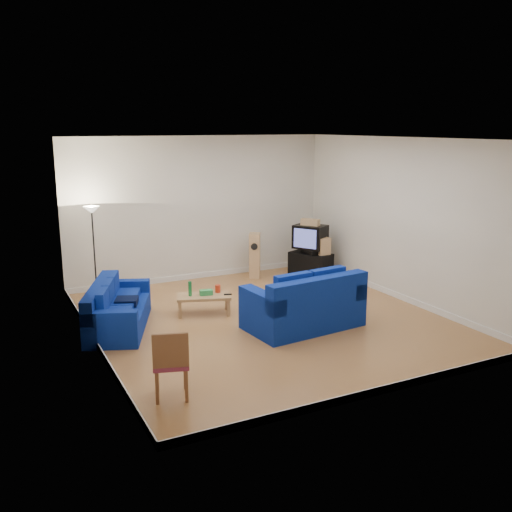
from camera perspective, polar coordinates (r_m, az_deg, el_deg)
name	(u,v)px	position (r m, az deg, el deg)	size (l,w,h in m)	color
room	(266,236)	(9.90, 1.03, 2.03)	(6.01, 6.51, 3.21)	brown
sofa_three_seat	(116,312)	(10.11, -13.85, -5.46)	(1.56, 2.20, 0.78)	navy
sofa_loveseat	(305,307)	(9.85, 4.95, -5.14)	(2.04, 1.27, 0.97)	navy
coffee_table	(204,298)	(10.60, -5.25, -4.19)	(1.09, 0.78, 0.36)	tan
bottle	(190,289)	(10.52, -6.61, -3.27)	(0.06, 0.06, 0.27)	#197233
tissue_box	(206,292)	(10.58, -5.01, -3.65)	(0.23, 0.13, 0.10)	green
red_canister	(218,289)	(10.72, -3.84, -3.28)	(0.10, 0.10, 0.14)	red
remote	(228,294)	(10.57, -2.83, -3.85)	(0.15, 0.05, 0.02)	black
tv_stand	(311,265)	(13.14, 5.48, -0.90)	(0.93, 0.52, 0.57)	black
av_receiver	(313,251)	(13.02, 5.68, 0.48)	(0.44, 0.36, 0.10)	black
television	(310,237)	(13.03, 5.44, 1.93)	(0.79, 0.86, 0.54)	black
centre_speaker	(310,222)	(12.94, 5.45, 3.39)	(0.42, 0.17, 0.15)	tan
speaker_left	(255,256)	(12.96, -0.13, 0.04)	(0.36, 0.38, 1.04)	tan
speaker_right	(323,258)	(12.97, 6.69, -0.24)	(0.30, 0.22, 0.95)	tan
floor_lamp	(92,223)	(11.66, -16.05, 3.22)	(0.32, 0.32, 1.87)	black
dining_chair	(171,361)	(7.38, -8.52, -10.34)	(0.56, 0.56, 0.94)	brown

